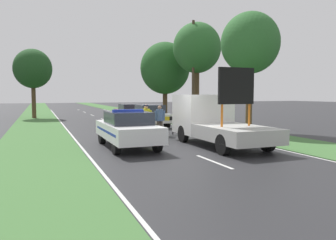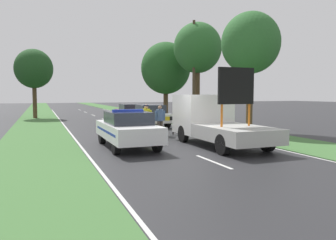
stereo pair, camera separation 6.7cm
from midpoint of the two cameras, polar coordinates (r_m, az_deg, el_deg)
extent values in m
plane|color=#28282B|center=(14.03, 1.54, -4.88)|extent=(160.00, 160.00, 0.00)
cube|color=silver|center=(11.30, 7.75, -7.18)|extent=(0.12, 2.42, 0.01)
cube|color=silver|center=(17.39, -3.17, -3.06)|extent=(0.12, 2.42, 0.01)
cube|color=silver|center=(23.81, -8.29, -1.06)|extent=(0.12, 2.42, 0.01)
cube|color=silver|center=(30.37, -11.21, 0.09)|extent=(0.12, 2.42, 0.01)
cube|color=silver|center=(36.98, -13.09, 0.82)|extent=(0.12, 2.42, 0.01)
cube|color=silver|center=(43.62, -14.40, 1.34)|extent=(0.12, 2.42, 0.01)
cube|color=silver|center=(50.28, -15.37, 1.71)|extent=(0.12, 2.42, 0.01)
cube|color=silver|center=(23.66, -17.52, -1.26)|extent=(0.10, 56.98, 0.01)
cube|color=silver|center=(25.35, -0.11, -0.68)|extent=(0.10, 56.98, 0.01)
cube|color=#427038|center=(32.81, -21.83, 0.19)|extent=(3.41, 120.00, 0.03)
cube|color=#427038|center=(34.62, -2.94, 0.71)|extent=(3.41, 120.00, 0.03)
cube|color=white|center=(14.20, -7.24, -1.90)|extent=(1.89, 4.86, 0.65)
cube|color=#282D38|center=(14.01, -7.11, 0.40)|extent=(1.66, 2.24, 0.52)
cylinder|color=black|center=(15.53, -11.56, -2.61)|extent=(0.24, 0.78, 0.78)
cylinder|color=black|center=(15.90, -5.70, -2.38)|extent=(0.24, 0.78, 0.78)
cylinder|color=black|center=(12.60, -9.15, -4.21)|extent=(0.24, 0.78, 0.78)
cylinder|color=black|center=(13.05, -2.06, -3.86)|extent=(0.24, 0.78, 0.78)
cube|color=#1E38C6|center=(13.99, -7.12, 1.66)|extent=(1.32, 0.24, 0.10)
cube|color=#193399|center=(14.20, -7.24, -1.77)|extent=(1.90, 3.99, 0.10)
cube|color=black|center=(16.60, -9.35, -1.23)|extent=(1.04, 0.08, 0.39)
cube|color=white|center=(16.04, 5.89, 1.07)|extent=(2.28, 2.19, 1.87)
cube|color=#232833|center=(16.99, 4.23, 2.40)|extent=(1.94, 0.04, 0.82)
cube|color=#B2B2AD|center=(13.60, 11.53, -2.32)|extent=(2.28, 3.63, 0.59)
cylinder|color=#D16619|center=(13.19, 9.23, 0.76)|extent=(0.09, 0.09, 0.90)
cylinder|color=#D16619|center=(13.89, 13.82, 0.87)|extent=(0.09, 0.09, 0.90)
cube|color=black|center=(13.51, 11.66, 5.84)|extent=(1.62, 0.12, 1.47)
cylinder|color=black|center=(15.68, 2.54, -2.42)|extent=(0.24, 0.80, 0.80)
cylinder|color=black|center=(16.62, 8.99, -2.08)|extent=(0.24, 0.80, 0.80)
cylinder|color=black|center=(12.49, 9.40, -4.25)|extent=(0.24, 0.80, 0.80)
cylinder|color=black|center=(13.64, 16.79, -3.64)|extent=(0.24, 0.80, 0.80)
cylinder|color=black|center=(17.83, -7.30, -1.60)|extent=(0.07, 0.07, 0.81)
cylinder|color=black|center=(18.68, 0.74, -1.29)|extent=(0.07, 0.07, 0.81)
cube|color=yellow|center=(17.77, -7.49, 0.04)|extent=(0.56, 0.08, 0.22)
cube|color=black|center=(17.92, -5.75, 0.09)|extent=(0.56, 0.08, 0.22)
cube|color=yellow|center=(18.08, -4.04, 0.14)|extent=(0.56, 0.08, 0.22)
cube|color=black|center=(18.26, -2.36, 0.19)|extent=(0.56, 0.08, 0.22)
cube|color=yellow|center=(18.45, -0.71, 0.24)|extent=(0.56, 0.08, 0.22)
cube|color=black|center=(18.66, 0.91, 0.29)|extent=(0.56, 0.08, 0.22)
cylinder|color=#191E38|center=(17.35, -4.23, -1.64)|extent=(0.16, 0.16, 0.87)
cylinder|color=#191E38|center=(17.41, -3.66, -1.62)|extent=(0.16, 0.16, 0.87)
cylinder|color=yellow|center=(17.32, -3.96, 0.88)|extent=(0.40, 0.40, 0.65)
cylinder|color=yellow|center=(17.25, -4.74, 0.75)|extent=(0.13, 0.13, 0.55)
cylinder|color=yellow|center=(17.40, -3.18, 0.79)|extent=(0.13, 0.13, 0.55)
sphere|color=tan|center=(17.29, -3.96, 2.33)|extent=(0.22, 0.22, 0.22)
cylinder|color=#141933|center=(17.29, -3.97, 2.53)|extent=(0.26, 0.26, 0.06)
cylinder|color=brown|center=(17.96, -1.81, -1.48)|extent=(0.16, 0.16, 0.84)
cylinder|color=brown|center=(18.02, -1.30, -1.46)|extent=(0.16, 0.16, 0.84)
cylinder|color=#4C6B9E|center=(17.93, -1.56, 0.85)|extent=(0.38, 0.38, 0.63)
cylinder|color=#4C6B9E|center=(17.85, -2.28, 0.73)|extent=(0.13, 0.13, 0.53)
cylinder|color=#4C6B9E|center=(18.01, -0.85, 0.77)|extent=(0.13, 0.13, 0.53)
sphere|color=#A57A5B|center=(17.91, -1.56, 2.20)|extent=(0.22, 0.22, 0.22)
cube|color=black|center=(18.67, -5.06, -2.51)|extent=(0.44, 0.44, 0.03)
cone|color=orange|center=(18.63, -5.07, -1.58)|extent=(0.38, 0.38, 0.58)
cylinder|color=white|center=(18.63, -5.07, -1.49)|extent=(0.21, 0.21, 0.08)
cube|color=black|center=(18.77, -9.51, -2.52)|extent=(0.45, 0.45, 0.03)
cone|color=orange|center=(18.73, -9.52, -1.57)|extent=(0.38, 0.38, 0.59)
cylinder|color=white|center=(18.73, -9.52, -1.48)|extent=(0.22, 0.22, 0.08)
cube|color=black|center=(18.73, 3.15, -2.48)|extent=(0.36, 0.36, 0.03)
cone|color=orange|center=(18.70, 3.15, -1.72)|extent=(0.30, 0.30, 0.47)
cylinder|color=white|center=(18.70, 3.15, -1.65)|extent=(0.17, 0.17, 0.07)
cube|color=black|center=(19.61, -3.61, -2.17)|extent=(0.45, 0.45, 0.03)
cone|color=orange|center=(19.58, -3.61, -1.27)|extent=(0.38, 0.38, 0.59)
cylinder|color=white|center=(19.58, -3.61, -1.18)|extent=(0.22, 0.22, 0.08)
cube|color=silver|center=(23.15, -3.34, 0.51)|extent=(1.90, 4.17, 0.60)
cube|color=#282D38|center=(23.00, -3.25, 1.95)|extent=(1.67, 1.92, 0.57)
cylinder|color=black|center=(24.17, -6.17, -0.06)|extent=(0.24, 0.77, 0.77)
cylinder|color=black|center=(24.66, -2.44, 0.05)|extent=(0.24, 0.77, 0.77)
cylinder|color=black|center=(21.69, -4.35, -0.56)|extent=(0.24, 0.77, 0.77)
cylinder|color=black|center=(22.24, -0.26, -0.42)|extent=(0.24, 0.77, 0.77)
cube|color=maroon|center=(28.40, -6.80, 1.21)|extent=(1.77, 4.40, 0.59)
cube|color=#282D38|center=(28.25, -6.74, 2.29)|extent=(1.56, 2.02, 0.49)
cylinder|color=black|center=(29.56, -8.91, 0.73)|extent=(0.24, 0.76, 0.76)
cylinder|color=black|center=(29.94, -6.05, 0.81)|extent=(0.24, 0.76, 0.76)
cylinder|color=black|center=(26.92, -7.63, 0.39)|extent=(0.24, 0.76, 0.76)
cylinder|color=black|center=(27.32, -4.51, 0.47)|extent=(0.24, 0.76, 0.76)
cylinder|color=#4C3823|center=(33.74, -22.39, 3.15)|extent=(0.39, 0.39, 3.40)
ellipsoid|color=#1E471E|center=(33.82, -22.54, 8.27)|extent=(3.52, 3.52, 3.70)
cylinder|color=#4C3823|center=(20.48, 13.84, 3.63)|extent=(0.39, 0.39, 4.05)
ellipsoid|color=#2D662D|center=(20.71, 14.02, 12.90)|extent=(3.50, 3.50, 3.68)
cylinder|color=#4C3823|center=(29.22, -0.58, 2.91)|extent=(0.41, 0.41, 2.97)
ellipsoid|color=#235623|center=(29.30, -0.59, 9.02)|extent=(4.35, 4.35, 4.57)
cylinder|color=#4C3823|center=(25.65, 4.94, 4.37)|extent=(0.39, 0.39, 4.49)
ellipsoid|color=#2D662D|center=(25.90, 5.00, 12.42)|extent=(3.70, 3.70, 3.88)
cylinder|color=#473828|center=(24.77, 4.32, 8.15)|extent=(0.20, 0.20, 7.75)
cube|color=#473828|center=(25.16, 4.37, 15.22)|extent=(1.20, 0.10, 0.10)
camera|label=1|loc=(0.03, -90.13, -0.01)|focal=35.00mm
camera|label=2|loc=(0.03, 89.87, 0.01)|focal=35.00mm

